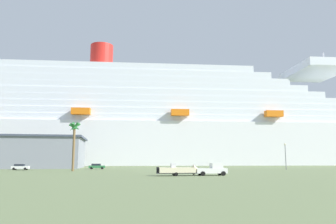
{
  "coord_description": "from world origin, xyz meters",
  "views": [
    {
      "loc": [
        -2.36,
        -80.92,
        2.91
      ],
      "look_at": [
        9.99,
        34.57,
        19.98
      ],
      "focal_mm": 34.34,
      "sensor_mm": 36.0,
      "label": 1
    }
  ],
  "objects_px": {
    "small_boat_on_trailer": "(181,170)",
    "palm_tree": "(74,133)",
    "parked_car_white_van": "(20,167)",
    "parked_car_green_wagon": "(97,166)",
    "pickup_truck": "(212,170)",
    "cruise_ship": "(170,125)",
    "street_lamp": "(285,152)"
  },
  "relations": [
    {
      "from": "small_boat_on_trailer",
      "to": "palm_tree",
      "type": "height_order",
      "value": "palm_tree"
    },
    {
      "from": "parked_car_white_van",
      "to": "parked_car_green_wagon",
      "type": "bearing_deg",
      "value": 13.96
    },
    {
      "from": "small_boat_on_trailer",
      "to": "parked_car_green_wagon",
      "type": "bearing_deg",
      "value": 115.21
    },
    {
      "from": "pickup_truck",
      "to": "small_boat_on_trailer",
      "type": "bearing_deg",
      "value": -176.38
    },
    {
      "from": "palm_tree",
      "to": "cruise_ship",
      "type": "bearing_deg",
      "value": 66.43
    },
    {
      "from": "small_boat_on_trailer",
      "to": "parked_car_white_van",
      "type": "bearing_deg",
      "value": 137.69
    },
    {
      "from": "cruise_ship",
      "to": "parked_car_white_van",
      "type": "distance_m",
      "value": 82.98
    },
    {
      "from": "small_boat_on_trailer",
      "to": "parked_car_green_wagon",
      "type": "height_order",
      "value": "small_boat_on_trailer"
    },
    {
      "from": "palm_tree",
      "to": "street_lamp",
      "type": "height_order",
      "value": "palm_tree"
    },
    {
      "from": "street_lamp",
      "to": "parked_car_green_wagon",
      "type": "distance_m",
      "value": 53.93
    },
    {
      "from": "pickup_truck",
      "to": "parked_car_white_van",
      "type": "bearing_deg",
      "value": 141.85
    },
    {
      "from": "cruise_ship",
      "to": "street_lamp",
      "type": "bearing_deg",
      "value": -71.78
    },
    {
      "from": "pickup_truck",
      "to": "parked_car_white_van",
      "type": "xyz_separation_m",
      "value": [
        -44.82,
        35.2,
        -0.21
      ]
    },
    {
      "from": "small_boat_on_trailer",
      "to": "street_lamp",
      "type": "height_order",
      "value": "street_lamp"
    },
    {
      "from": "street_lamp",
      "to": "parked_car_green_wagon",
      "type": "relative_size",
      "value": 1.52
    },
    {
      "from": "street_lamp",
      "to": "cruise_ship",
      "type": "bearing_deg",
      "value": 108.22
    },
    {
      "from": "small_boat_on_trailer",
      "to": "cruise_ship",
      "type": "bearing_deg",
      "value": 84.51
    },
    {
      "from": "cruise_ship",
      "to": "pickup_truck",
      "type": "distance_m",
      "value": 101.52
    },
    {
      "from": "small_boat_on_trailer",
      "to": "parked_car_green_wagon",
      "type": "xyz_separation_m",
      "value": [
        -19.08,
        40.53,
        -0.12
      ]
    },
    {
      "from": "cruise_ship",
      "to": "small_boat_on_trailer",
      "type": "xyz_separation_m",
      "value": [
        -9.61,
        -100.12,
        -18.5
      ]
    },
    {
      "from": "parked_car_white_van",
      "to": "small_boat_on_trailer",
      "type": "bearing_deg",
      "value": -42.31
    },
    {
      "from": "pickup_truck",
      "to": "cruise_ship",
      "type": "bearing_deg",
      "value": 87.78
    },
    {
      "from": "cruise_ship",
      "to": "pickup_truck",
      "type": "bearing_deg",
      "value": -92.22
    },
    {
      "from": "cruise_ship",
      "to": "pickup_truck",
      "type": "relative_size",
      "value": 51.12
    },
    {
      "from": "cruise_ship",
      "to": "palm_tree",
      "type": "bearing_deg",
      "value": -113.57
    },
    {
      "from": "pickup_truck",
      "to": "parked_car_green_wagon",
      "type": "distance_m",
      "value": 47.22
    },
    {
      "from": "street_lamp",
      "to": "small_boat_on_trailer",
      "type": "bearing_deg",
      "value": -139.7
    },
    {
      "from": "pickup_truck",
      "to": "parked_car_green_wagon",
      "type": "bearing_deg",
      "value": 121.72
    },
    {
      "from": "pickup_truck",
      "to": "street_lamp",
      "type": "xyz_separation_m",
      "value": [
        27.53,
        27.86,
        3.74
      ]
    },
    {
      "from": "parked_car_green_wagon",
      "to": "parked_car_white_van",
      "type": "height_order",
      "value": "same"
    },
    {
      "from": "small_boat_on_trailer",
      "to": "palm_tree",
      "type": "distance_m",
      "value": 35.11
    },
    {
      "from": "palm_tree",
      "to": "parked_car_green_wagon",
      "type": "distance_m",
      "value": 18.18
    }
  ]
}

